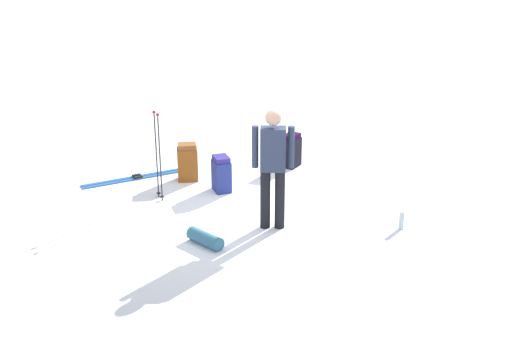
% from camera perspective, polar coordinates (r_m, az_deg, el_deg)
% --- Properties ---
extents(ground_plane, '(80.00, 80.00, 0.00)m').
position_cam_1_polar(ground_plane, '(9.26, 0.00, -4.07)').
color(ground_plane, white).
extents(skier_standing, '(0.29, 0.56, 1.70)m').
position_cam_1_polar(skier_standing, '(8.48, 1.54, 0.56)').
color(skier_standing, black).
rests_on(skier_standing, ground_plane).
extents(ski_pair_near, '(0.73, 1.85, 0.05)m').
position_cam_1_polar(ski_pair_near, '(10.80, -10.69, -0.75)').
color(ski_pair_near, '#2860AE').
rests_on(ski_pair_near, ground_plane).
extents(backpack_large_dark, '(0.37, 0.29, 0.58)m').
position_cam_1_polar(backpack_large_dark, '(10.01, -3.15, -0.46)').
color(backpack_large_dark, navy).
rests_on(backpack_large_dark, ground_plane).
extents(backpack_bright, '(0.28, 0.34, 0.63)m').
position_cam_1_polar(backpack_bright, '(10.50, -6.23, 0.60)').
color(backpack_bright, brown).
rests_on(backpack_bright, ground_plane).
extents(backpack_small_spare, '(0.42, 0.41, 0.60)m').
position_cam_1_polar(backpack_small_spare, '(11.09, 3.22, 1.66)').
color(backpack_small_spare, black).
rests_on(backpack_small_spare, ground_plane).
extents(ski_poles_planted_near, '(0.23, 0.12, 1.39)m').
position_cam_1_polar(ski_poles_planted_near, '(9.64, -8.88, 1.56)').
color(ski_poles_planted_near, black).
rests_on(ski_poles_planted_near, ground_plane).
extents(sleeping_mat_rolled, '(0.55, 0.47, 0.18)m').
position_cam_1_polar(sleeping_mat_rolled, '(8.35, -4.62, -6.30)').
color(sleeping_mat_rolled, teal).
rests_on(sleeping_mat_rolled, ground_plane).
extents(thermos_bottle, '(0.07, 0.07, 0.26)m').
position_cam_1_polar(thermos_bottle, '(8.97, 13.04, -4.55)').
color(thermos_bottle, '#ABC0C4').
rests_on(thermos_bottle, ground_plane).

